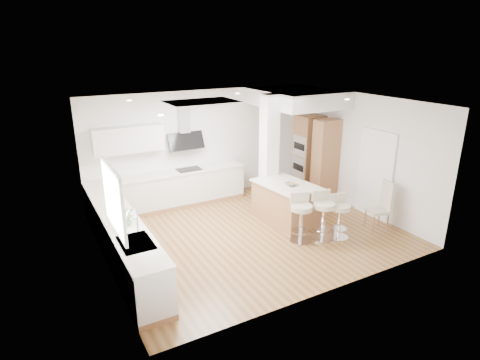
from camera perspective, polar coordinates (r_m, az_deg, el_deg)
ground at (r=8.77m, az=1.50°, el=-7.43°), size 6.00×6.00×0.00m
ceiling at (r=8.77m, az=1.50°, el=-7.43°), size 6.00×5.00×0.02m
wall_back at (r=10.40m, az=-5.43°, el=4.96°), size 6.00×0.04×2.80m
wall_left at (r=7.28m, az=-19.24°, el=-2.21°), size 0.04×5.00×2.80m
wall_right at (r=10.05m, az=16.53°, el=3.77°), size 0.04×5.00×2.80m
skylight at (r=8.12m, az=-5.43°, el=10.88°), size 4.10×2.10×0.06m
window_left at (r=6.35m, az=-17.63°, el=-2.26°), size 0.06×1.28×1.07m
doorway_right at (r=9.75m, az=18.67°, el=0.63°), size 0.05×1.00×2.10m
counter_left at (r=7.90m, az=-16.67°, el=-7.70°), size 0.63×4.50×1.35m
counter_back at (r=10.03m, az=-9.46°, el=0.06°), size 3.62×0.63×2.50m
pillar at (r=9.56m, az=4.13°, el=3.74°), size 0.35×0.35×2.80m
soffit at (r=10.28m, az=7.93°, el=11.51°), size 1.78×2.20×0.40m
oven_column at (r=10.80m, az=10.56°, el=3.33°), size 0.63×1.21×2.10m
peninsula at (r=9.22m, az=6.49°, el=-3.12°), size 1.13×1.57×0.97m
bar_stool_a at (r=8.27m, az=8.66°, el=-4.98°), size 0.59×0.59×1.02m
bar_stool_b at (r=8.45m, az=11.74°, el=-4.60°), size 0.56×0.56×1.03m
bar_stool_c at (r=8.59m, az=13.95°, el=-4.74°), size 0.52×0.52×0.94m
dining_chair at (r=9.22m, az=19.57°, el=-3.24°), size 0.53×0.53×1.10m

